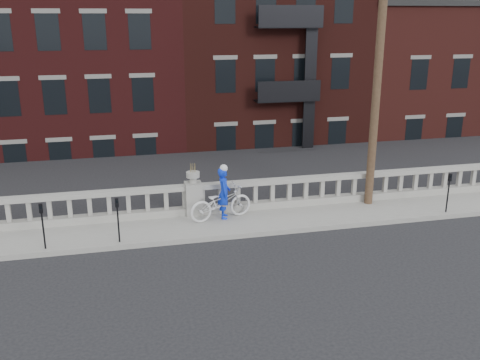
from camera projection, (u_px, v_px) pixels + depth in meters
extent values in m
plane|color=black|center=(216.00, 270.00, 14.34)|extent=(120.00, 120.00, 0.00)
cube|color=gray|center=(198.00, 226.00, 17.11)|extent=(32.00, 2.20, 0.15)
cube|color=gray|center=(194.00, 210.00, 17.93)|extent=(28.00, 0.34, 0.25)
cube|color=gray|center=(193.00, 187.00, 17.69)|extent=(28.00, 0.34, 0.16)
cube|color=gray|center=(194.00, 198.00, 17.81)|extent=(0.55, 0.55, 1.10)
cylinder|color=gray|center=(193.00, 180.00, 17.61)|extent=(0.24, 0.24, 0.20)
cylinder|color=gray|center=(193.00, 175.00, 17.56)|extent=(0.44, 0.44, 0.18)
cube|color=#605E59|center=(194.00, 278.00, 19.05)|extent=(36.00, 0.50, 5.15)
cube|color=black|center=(152.00, 180.00, 40.02)|extent=(80.00, 44.00, 0.50)
cube|color=#595651|center=(133.00, 250.00, 22.64)|extent=(16.00, 7.00, 4.00)
cube|color=#595651|center=(385.00, 44.00, 48.63)|extent=(14.00, 14.00, 18.00)
cube|color=#401212|center=(85.00, 96.00, 31.42)|extent=(10.00, 14.00, 14.00)
cube|color=#37120F|center=(250.00, 79.00, 33.40)|extent=(10.00, 14.00, 15.50)
cube|color=#4C1B17|center=(393.00, 101.00, 36.11)|extent=(10.00, 14.00, 12.00)
cube|color=black|center=(401.00, 5.00, 34.30)|extent=(10.30, 14.30, 0.30)
cylinder|color=#422D1E|center=(379.00, 60.00, 17.53)|extent=(0.28, 0.28, 10.00)
cylinder|color=black|center=(44.00, 231.00, 15.13)|extent=(0.05, 0.05, 1.10)
cube|color=black|center=(41.00, 208.00, 14.93)|extent=(0.10, 0.08, 0.26)
cube|color=black|center=(41.00, 207.00, 14.87)|extent=(0.06, 0.01, 0.08)
cylinder|color=black|center=(118.00, 224.00, 15.59)|extent=(0.05, 0.05, 1.10)
cube|color=black|center=(117.00, 203.00, 15.38)|extent=(0.10, 0.08, 0.26)
cube|color=black|center=(117.00, 202.00, 15.33)|extent=(0.06, 0.01, 0.08)
cylinder|color=black|center=(448.00, 197.00, 17.97)|extent=(0.05, 0.05, 1.10)
cube|color=black|center=(450.00, 177.00, 17.77)|extent=(0.10, 0.08, 0.26)
cube|color=black|center=(451.00, 177.00, 17.72)|extent=(0.06, 0.01, 0.08)
imported|color=silver|center=(221.00, 202.00, 17.38)|extent=(2.26, 1.25, 1.13)
imported|color=#0E2ED6|center=(224.00, 193.00, 17.41)|extent=(0.50, 0.68, 1.70)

